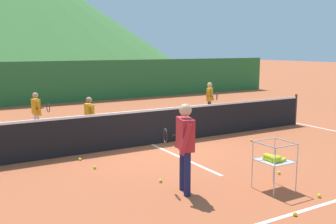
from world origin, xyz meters
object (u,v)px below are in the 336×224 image
object	(u,v)px
tennis_ball_3	(95,167)
tennis_ball_4	(279,173)
tennis_ball_0	(161,181)
instructor	(185,140)
tennis_ball_6	(80,159)
tennis_ball_7	(319,196)
tennis_ball_2	(295,214)
student_3	(210,97)
student_2	(89,115)
ball_cart	(274,159)
tennis_ball_9	(251,140)
tennis_net	(152,127)
student_1	(37,109)

from	to	relation	value
tennis_ball_3	tennis_ball_4	distance (m)	3.93
tennis_ball_3	tennis_ball_0	bearing A→B (deg)	-60.96
instructor	tennis_ball_0	size ratio (longest dim) A/B	24.05
tennis_ball_4	tennis_ball_6	xyz separation A→B (m)	(-3.27, 3.08, 0.00)
tennis_ball_7	tennis_ball_2	bearing A→B (deg)	-162.00
student_3	tennis_ball_7	distance (m)	7.98
student_2	tennis_ball_4	world-z (taller)	student_2
ball_cart	tennis_ball_9	world-z (taller)	ball_cart
tennis_ball_4	tennis_ball_6	world-z (taller)	same
ball_cart	tennis_ball_3	world-z (taller)	ball_cart
tennis_ball_0	ball_cart	bearing A→B (deg)	-41.14
student_2	student_3	size ratio (longest dim) A/B	0.93
instructor	tennis_ball_3	size ratio (longest dim) A/B	24.05
tennis_ball_4	tennis_ball_6	distance (m)	4.49
tennis_ball_6	tennis_ball_2	bearing A→B (deg)	-67.32
tennis_ball_9	tennis_ball_4	bearing A→B (deg)	-121.13
instructor	ball_cart	bearing A→B (deg)	-25.06
instructor	tennis_net	bearing A→B (deg)	71.19
student_3	tennis_ball_3	xyz separation A→B (m)	(-5.87, -3.76, -0.78)
student_3	tennis_ball_2	world-z (taller)	student_3
instructor	student_3	distance (m)	7.73
tennis_ball_3	tennis_ball_6	bearing A→B (deg)	95.60
tennis_ball_6	tennis_ball_9	bearing A→B (deg)	-7.14
student_1	tennis_ball_2	size ratio (longest dim) A/B	18.97
tennis_ball_9	instructor	bearing A→B (deg)	-147.96
instructor	tennis_ball_7	bearing A→B (deg)	-36.16
tennis_ball_0	tennis_ball_9	world-z (taller)	same
ball_cart	tennis_net	bearing A→B (deg)	94.46
tennis_net	ball_cart	world-z (taller)	tennis_net
instructor	ball_cart	xyz separation A→B (m)	(1.50, -0.70, -0.39)
tennis_ball_3	student_2	bearing A→B (deg)	72.82
ball_cart	tennis_ball_2	bearing A→B (deg)	-118.45
student_2	tennis_ball_4	size ratio (longest dim) A/B	18.54
tennis_ball_7	tennis_ball_9	size ratio (longest dim) A/B	1.00
ball_cart	tennis_ball_3	size ratio (longest dim) A/B	13.22
student_3	tennis_ball_2	bearing A→B (deg)	-117.59
student_2	tennis_ball_2	size ratio (longest dim) A/B	18.54
student_3	ball_cart	bearing A→B (deg)	-117.46
ball_cart	student_1	bearing A→B (deg)	111.31
instructor	tennis_ball_4	size ratio (longest dim) A/B	24.05
tennis_ball_6	instructor	bearing A→B (deg)	-71.39
tennis_ball_2	instructor	bearing A→B (deg)	119.15
tennis_net	tennis_ball_6	xyz separation A→B (m)	(-2.17, -0.50, -0.47)
instructor	tennis_ball_7	size ratio (longest dim) A/B	24.05
tennis_net	tennis_ball_3	world-z (taller)	tennis_net
tennis_net	tennis_ball_3	distance (m)	2.51
student_2	tennis_ball_9	bearing A→B (deg)	-30.67
student_1	tennis_ball_7	distance (m)	8.36
tennis_ball_2	tennis_ball_7	world-z (taller)	same
tennis_net	tennis_ball_4	xyz separation A→B (m)	(1.09, -3.58, -0.47)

